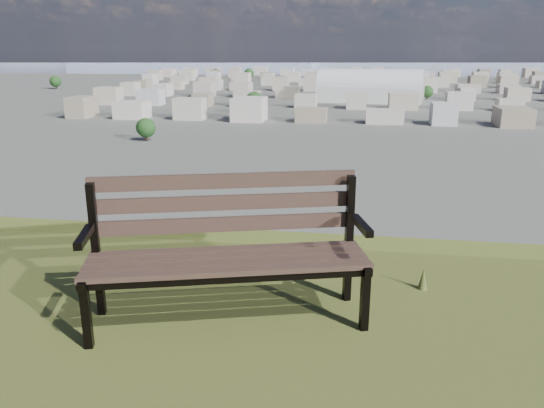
# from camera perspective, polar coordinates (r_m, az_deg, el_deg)

# --- Properties ---
(park_bench) EXTENTS (2.03, 1.13, 1.01)m
(park_bench) POSITION_cam_1_polar(r_m,az_deg,el_deg) (3.77, -4.90, -4.05)
(park_bench) COLOR #433027
(park_bench) RESTS_ON hilltop_mesa
(arena) EXTENTS (54.75, 28.95, 22.06)m
(arena) POSITION_cam_1_polar(r_m,az_deg,el_deg) (284.07, 10.44, 11.80)
(arena) COLOR silver
(arena) RESTS_ON ground
(city_blocks) EXTENTS (395.00, 361.00, 7.00)m
(city_blocks) POSITION_cam_1_polar(r_m,az_deg,el_deg) (396.03, 8.79, 12.87)
(city_blocks) COLOR #BDB6A6
(city_blocks) RESTS_ON ground
(city_trees) EXTENTS (406.52, 387.20, 9.98)m
(city_trees) POSITION_cam_1_polar(r_m,az_deg,el_deg) (321.89, 3.89, 12.48)
(city_trees) COLOR #332219
(city_trees) RESTS_ON ground
(bay_water) EXTENTS (2400.00, 700.00, 0.12)m
(bay_water) POSITION_cam_1_polar(r_m,az_deg,el_deg) (901.29, 9.02, 14.54)
(bay_water) COLOR #7F8AA2
(bay_water) RESTS_ON ground
(far_hills) EXTENTS (2050.00, 340.00, 60.00)m
(far_hills) POSITION_cam_1_polar(r_m,az_deg,el_deg) (1405.22, 6.55, 16.29)
(far_hills) COLOR #9CA5C2
(far_hills) RESTS_ON ground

